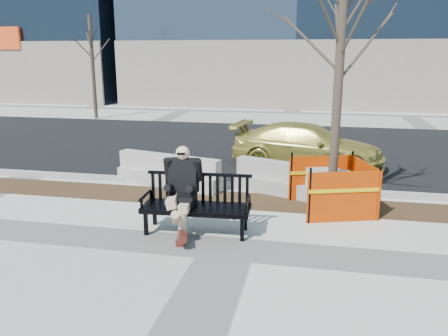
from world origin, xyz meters
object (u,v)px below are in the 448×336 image
(seated_man, at_px, (183,230))
(jersey_barrier_right, at_px, (289,195))
(tree_fence, at_px, (331,210))
(sedan, at_px, (307,167))
(jersey_barrier_left, at_px, (169,186))
(bench, at_px, (197,232))

(seated_man, xyz_separation_m, jersey_barrier_right, (1.82, 2.57, 0.00))
(jersey_barrier_right, bearing_deg, tree_fence, -19.90)
(sedan, xyz_separation_m, jersey_barrier_left, (-3.34, -2.70, 0.00))
(jersey_barrier_right, bearing_deg, sedan, 105.53)
(bench, distance_m, tree_fence, 3.05)
(seated_man, relative_size, sedan, 0.37)
(bench, relative_size, tree_fence, 0.36)
(bench, distance_m, seated_man, 0.28)
(sedan, height_order, jersey_barrier_right, sedan)
(tree_fence, xyz_separation_m, jersey_barrier_right, (-0.94, 0.84, 0.00))
(sedan, distance_m, jersey_barrier_left, 4.29)
(bench, relative_size, seated_man, 1.25)
(seated_man, bearing_deg, bench, -11.40)
(sedan, bearing_deg, tree_fence, -161.85)
(bench, bearing_deg, jersey_barrier_right, 56.80)
(bench, height_order, jersey_barrier_left, bench)
(sedan, bearing_deg, jersey_barrier_left, 137.90)
(seated_man, xyz_separation_m, jersey_barrier_left, (-1.18, 2.75, 0.00))
(tree_fence, height_order, jersey_barrier_left, tree_fence)
(tree_fence, relative_size, jersey_barrier_right, 2.05)
(seated_man, height_order, sedan, seated_man)
(jersey_barrier_left, xyz_separation_m, jersey_barrier_right, (3.00, -0.18, 0.00))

